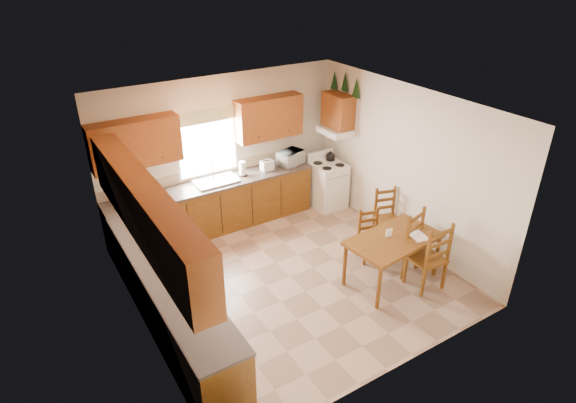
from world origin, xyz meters
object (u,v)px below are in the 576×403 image
dining_table (392,259)px  chair_near_right (402,239)px  stove (328,186)px  chair_far_right (388,216)px  chair_far_left (371,236)px  chair_near_left (427,255)px  microwave (291,158)px

dining_table → chair_near_right: chair_near_right is taller
stove → chair_far_right: chair_far_right is taller
chair_far_left → dining_table: bearing=-83.7°
chair_near_right → chair_far_left: bearing=-79.7°
stove → chair_far_left: (-0.51, -1.86, -0.01)m
stove → chair_near_left: 2.86m
chair_near_left → chair_far_left: size_ratio=1.31×
microwave → chair_near_left: size_ratio=0.40×
chair_far_left → chair_far_right: bearing=41.0°
chair_near_right → chair_far_left: (-0.22, 0.47, -0.13)m
stove → chair_far_left: stove is taller
chair_near_left → chair_far_left: chair_near_left is taller
chair_near_right → chair_far_left: 0.53m
microwave → chair_near_right: microwave is taller
chair_far_right → chair_near_right: bearing=-101.0°
dining_table → chair_far_left: bearing=74.4°
dining_table → chair_near_left: size_ratio=1.26×
dining_table → chair_near_right: bearing=16.8°
stove → microwave: bearing=153.2°
stove → chair_near_left: chair_near_left is taller
stove → chair_near_right: 2.36m
microwave → dining_table: bearing=-106.9°
dining_table → chair_far_right: chair_far_right is taller
dining_table → chair_far_right: (0.72, 0.89, 0.09)m
stove → chair_far_right: size_ratio=0.93×
dining_table → chair_near_left: chair_near_left is taller
stove → chair_far_left: 1.93m
microwave → chair_far_right: size_ratio=0.47×
chair_near_left → chair_far_left: 1.02m
stove → chair_near_right: chair_near_right is taller
dining_table → chair_far_right: size_ratio=1.50×
chair_near_right → stove: bearing=-111.2°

